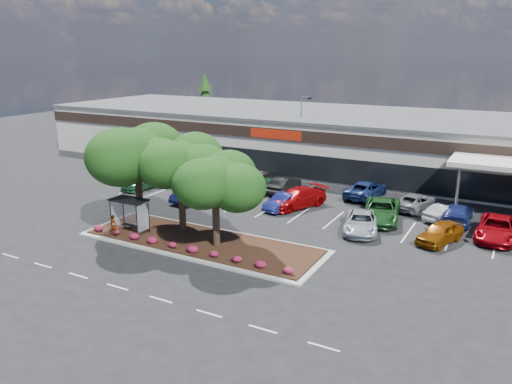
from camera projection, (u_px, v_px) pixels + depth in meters
The scene contains 29 objects.
ground at pixel (191, 270), 31.35m from camera, with size 160.00×160.00×0.00m, color black.
retail_store at pixel (359, 140), 59.13m from camera, with size 80.40×25.20×6.25m.
landscape_island at pixel (201, 242), 35.62m from camera, with size 18.00×6.00×0.26m.
lane_markings at pixel (266, 222), 40.22m from camera, with size 33.12×20.06×0.01m.
shrub_row at pixel (184, 247), 33.74m from camera, with size 17.00×0.80×0.50m, color #9A1746, non-canonical shape.
bus_shelter at pixel (131, 206), 36.67m from camera, with size 2.75×1.55×2.59m.
island_tree_west at pixel (138, 176), 37.70m from camera, with size 7.20×7.20×7.89m, color #163D0D, non-canonical shape.
island_tree_mid at pixel (181, 183), 36.76m from camera, with size 6.60×6.60×7.32m, color #163D0D, non-canonical shape.
island_tree_east at pixel (216, 201), 33.76m from camera, with size 5.80×5.80×6.50m, color #163D0D, non-canonical shape.
conifer_north_west at pixel (206, 103), 82.70m from camera, with size 4.40×4.40×10.00m, color #163D0D.
person_waiting at pixel (114, 225), 36.23m from camera, with size 0.58×0.38×1.60m, color #594C47.
light_pole at pixel (302, 140), 55.52m from camera, with size 1.42×0.73×8.62m.
car_0 at pixel (145, 180), 50.13m from camera, with size 2.16×5.30×1.54m, color #1E512B.
car_1 at pixel (207, 186), 47.80m from camera, with size 1.88×4.67×1.59m, color #1D4A19.
car_2 at pixel (192, 193), 45.75m from camera, with size 1.57×4.51×1.49m, color navy.
car_3 at pixel (283, 202), 43.29m from camera, with size 1.48×4.23×1.39m, color navy.
car_4 at pixel (297, 198), 43.81m from camera, with size 2.37×5.84×1.69m, color #940607.
car_5 at pixel (381, 211), 40.32m from camera, with size 2.82×6.11×1.70m, color #1F5321.
car_6 at pixel (361, 222), 37.87m from camera, with size 2.47×5.35×1.49m, color #ACB2B8.
car_7 at pixel (440, 233), 35.64m from camera, with size 1.78×4.43×1.51m, color #814007.
car_8 at pixel (497, 228), 36.38m from camera, with size 2.68×5.82×1.62m, color #A0060E.
car_9 at pixel (221, 167), 55.68m from camera, with size 2.33×5.73×1.66m, color black.
car_10 at pixel (256, 184), 48.39m from camera, with size 2.86×6.20×1.72m, color #184B22.
car_11 at pixel (264, 178), 50.98m from camera, with size 1.67×4.79×1.58m, color black.
car_12 at pixel (284, 185), 48.42m from camera, with size 1.65×4.73×1.56m, color black.
car_13 at pixel (366, 189), 46.72m from camera, with size 2.67×5.79×1.61m, color navy.
car_14 at pixel (416, 202), 43.19m from camera, with size 2.40×5.20×1.45m, color slate.
car_15 at pixel (444, 213), 40.38m from camera, with size 1.41×4.03×1.33m, color #A0A2AC.
car_16 at pixel (458, 214), 39.86m from camera, with size 2.13×5.24×1.52m, color navy.
Camera 1 is at (17.38, -23.38, 13.20)m, focal length 35.00 mm.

